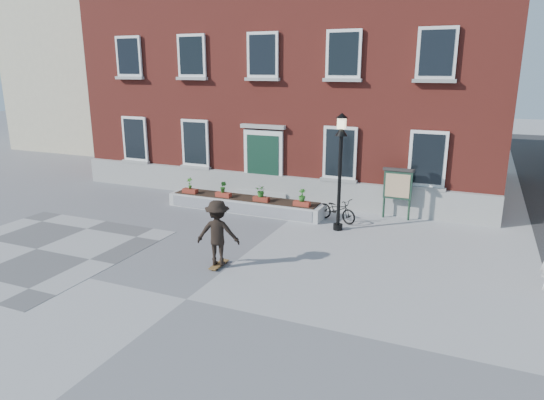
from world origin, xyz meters
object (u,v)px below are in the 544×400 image
at_px(lamp_post, 340,156).
at_px(notice_board, 398,185).
at_px(bicycle, 337,210).
at_px(skateboarder, 218,233).

height_order(lamp_post, notice_board, lamp_post).
bearing_deg(bicycle, skateboarder, -176.75).
bearing_deg(skateboarder, lamp_post, 63.65).
height_order(bicycle, notice_board, notice_board).
xyz_separation_m(lamp_post, skateboarder, (-2.16, -4.37, -1.56)).
distance_m(bicycle, lamp_post, 2.32).
relative_size(bicycle, notice_board, 0.87).
height_order(bicycle, lamp_post, lamp_post).
distance_m(notice_board, skateboarder, 7.43).
height_order(notice_board, skateboarder, skateboarder).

